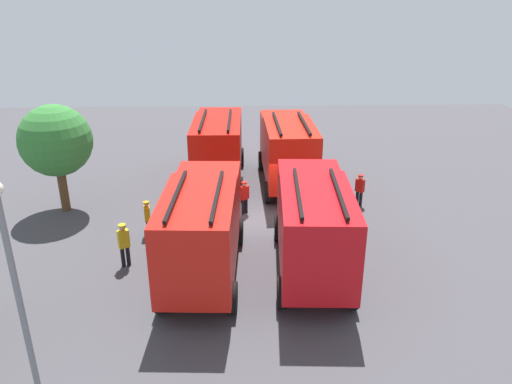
% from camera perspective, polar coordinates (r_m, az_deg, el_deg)
% --- Properties ---
extents(ground_plane, '(46.99, 46.99, 0.00)m').
position_cam_1_polar(ground_plane, '(23.83, -0.00, -3.10)').
color(ground_plane, '#423F44').
extents(fire_truck_0, '(7.31, 3.04, 3.88)m').
position_cam_1_polar(fire_truck_0, '(18.81, 6.53, -3.41)').
color(fire_truck_0, red).
rests_on(fire_truck_0, ground).
extents(fire_truck_1, '(7.26, 2.90, 3.88)m').
position_cam_1_polar(fire_truck_1, '(27.08, 3.59, 5.01)').
color(fire_truck_1, red).
rests_on(fire_truck_1, ground).
extents(fire_truck_2, '(7.31, 3.03, 3.88)m').
position_cam_1_polar(fire_truck_2, '(18.56, -6.13, -3.75)').
color(fire_truck_2, red).
rests_on(fire_truck_2, ground).
extents(fire_truck_3, '(7.23, 2.83, 3.88)m').
position_cam_1_polar(fire_truck_3, '(27.68, -4.33, 5.39)').
color(fire_truck_3, red).
rests_on(fire_truck_3, ground).
extents(firefighter_0, '(0.46, 0.47, 1.63)m').
position_cam_1_polar(firefighter_0, '(24.07, -1.33, -0.46)').
color(firefighter_0, black).
rests_on(firefighter_0, ground).
extents(firefighter_1, '(0.47, 0.46, 1.62)m').
position_cam_1_polar(firefighter_1, '(25.48, 11.71, 0.38)').
color(firefighter_1, black).
rests_on(firefighter_1, ground).
extents(firefighter_2, '(0.48, 0.41, 1.75)m').
position_cam_1_polar(firefighter_2, '(33.02, 6.20, 6.09)').
color(firefighter_2, black).
rests_on(firefighter_2, ground).
extents(firefighter_3, '(0.46, 0.32, 1.61)m').
position_cam_1_polar(firefighter_3, '(22.52, -12.25, -2.76)').
color(firefighter_3, black).
rests_on(firefighter_3, ground).
extents(firefighter_4, '(0.42, 0.48, 1.82)m').
position_cam_1_polar(firefighter_4, '(20.27, -14.78, -5.60)').
color(firefighter_4, black).
rests_on(firefighter_4, ground).
extents(tree_1, '(3.38, 3.38, 5.25)m').
position_cam_1_polar(tree_1, '(25.35, -21.82, 5.40)').
color(tree_1, brown).
rests_on(tree_1, ground).
extents(traffic_cone_0, '(0.47, 0.47, 0.67)m').
position_cam_1_polar(traffic_cone_0, '(29.65, -8.10, 2.71)').
color(traffic_cone_0, '#F2600C').
rests_on(traffic_cone_0, ground).
extents(lamppost, '(0.36, 0.36, 6.38)m').
position_cam_1_polar(lamppost, '(13.49, -25.66, -9.34)').
color(lamppost, slate).
rests_on(lamppost, ground).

